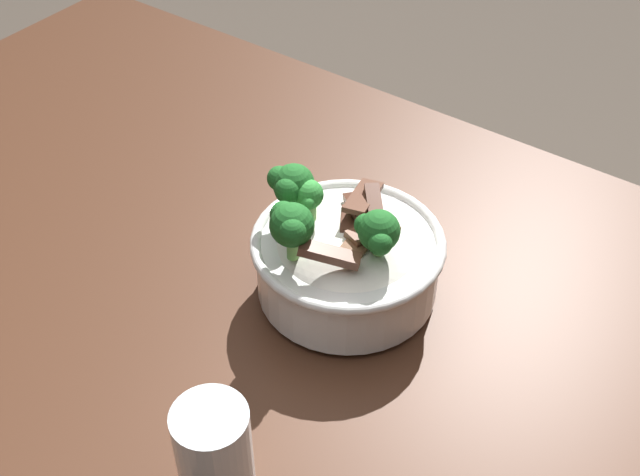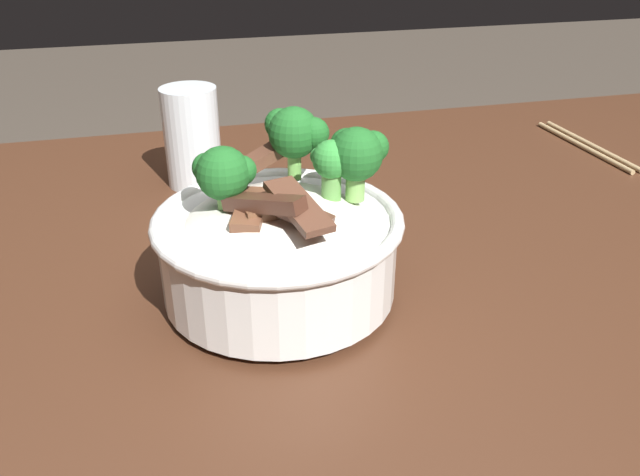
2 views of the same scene
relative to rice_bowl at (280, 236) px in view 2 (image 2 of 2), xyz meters
The scene contains 4 objects.
dining_table 0.16m from the rice_bowl, 63.39° to the left, with size 1.59×0.91×0.75m.
rice_bowl is the anchor object (origin of this frame).
drinking_glass 0.29m from the rice_bowl, 100.81° to the left, with size 0.07×0.07×0.12m.
chopsticks_pair 0.58m from the rice_bowl, 28.60° to the left, with size 0.03×0.21×0.01m.
Camera 2 is at (-0.12, -0.55, 1.08)m, focal length 36.67 mm.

